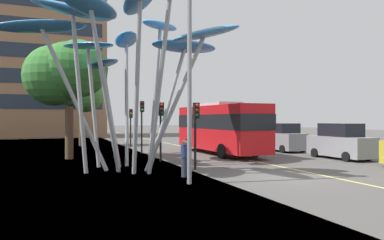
# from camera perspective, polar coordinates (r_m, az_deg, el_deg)

# --- Properties ---
(ground) EXTENTS (120.00, 240.00, 0.10)m
(ground) POSITION_cam_1_polar(r_m,az_deg,el_deg) (16.37, 12.31, -9.07)
(ground) COLOR #54514F
(red_bus) EXTENTS (2.86, 10.47, 3.76)m
(red_bus) POSITION_cam_1_polar(r_m,az_deg,el_deg) (26.74, 4.34, -0.93)
(red_bus) COLOR red
(red_bus) RESTS_ON ground
(leaf_sculpture) EXTENTS (11.79, 10.35, 9.10)m
(leaf_sculpture) POSITION_cam_1_polar(r_m,az_deg,el_deg) (19.04, -10.46, 12.70)
(leaf_sculpture) COLOR #9EA0A5
(leaf_sculpture) RESTS_ON ground
(traffic_light_kerb_near) EXTENTS (0.28, 0.42, 3.40)m
(traffic_light_kerb_near) POSITION_cam_1_polar(r_m,az_deg,el_deg) (18.38, 0.63, -0.17)
(traffic_light_kerb_near) COLOR black
(traffic_light_kerb_near) RESTS_ON ground
(traffic_light_kerb_far) EXTENTS (0.28, 0.42, 3.56)m
(traffic_light_kerb_far) POSITION_cam_1_polar(r_m,az_deg,el_deg) (21.94, -4.88, 0.19)
(traffic_light_kerb_far) COLOR black
(traffic_light_kerb_far) RESTS_ON ground
(traffic_light_island_mid) EXTENTS (0.28, 0.42, 3.89)m
(traffic_light_island_mid) POSITION_cam_1_polar(r_m,az_deg,el_deg) (27.26, -7.86, 0.68)
(traffic_light_island_mid) COLOR black
(traffic_light_island_mid) RESTS_ON ground
(traffic_light_opposite) EXTENTS (0.28, 0.42, 3.44)m
(traffic_light_opposite) POSITION_cam_1_polar(r_m,az_deg,el_deg) (33.04, -9.58, 0.07)
(traffic_light_opposite) COLOR black
(traffic_light_opposite) RESTS_ON ground
(car_parked_mid) EXTENTS (1.96, 4.46, 2.28)m
(car_parked_mid) POSITION_cam_1_polar(r_m,az_deg,el_deg) (25.33, 22.28, -3.26)
(car_parked_mid) COLOR gray
(car_parked_mid) RESTS_ON ground
(car_parked_far) EXTENTS (2.03, 4.00, 2.22)m
(car_parked_far) POSITION_cam_1_polar(r_m,az_deg,el_deg) (29.65, 14.07, -2.78)
(car_parked_far) COLOR gray
(car_parked_far) RESTS_ON ground
(car_side_street) EXTENTS (2.08, 4.34, 2.11)m
(car_side_street) POSITION_cam_1_polar(r_m,az_deg,el_deg) (34.80, 8.46, -2.41)
(car_side_street) COLOR maroon
(car_side_street) RESTS_ON ground
(car_far_side) EXTENTS (2.07, 4.57, 2.06)m
(car_far_side) POSITION_cam_1_polar(r_m,az_deg,el_deg) (40.75, 4.45, -2.05)
(car_far_side) COLOR maroon
(car_far_side) RESTS_ON ground
(street_lamp) EXTENTS (1.71, 0.44, 8.16)m
(street_lamp) POSITION_cam_1_polar(r_m,az_deg,el_deg) (14.73, 0.94, 10.26)
(street_lamp) COLOR gray
(street_lamp) RESTS_ON ground
(tree_pavement_near) EXTENTS (5.39, 4.50, 7.84)m
(tree_pavement_near) POSITION_cam_1_polar(r_m,az_deg,el_deg) (25.07, -19.05, 7.10)
(tree_pavement_near) COLOR brown
(tree_pavement_near) RESTS_ON ground
(tree_pavement_far) EXTENTS (4.28, 3.80, 7.71)m
(tree_pavement_far) POSITION_cam_1_polar(r_m,az_deg,el_deg) (35.67, -17.23, 4.67)
(tree_pavement_far) COLOR brown
(tree_pavement_far) RESTS_ON ground
(pedestrian) EXTENTS (0.34, 0.34, 1.66)m
(pedestrian) POSITION_cam_1_polar(r_m,az_deg,el_deg) (16.20, -1.17, -6.03)
(pedestrian) COLOR #2D3342
(pedestrian) RESTS_ON ground
(backdrop_building) EXTENTS (22.03, 12.64, 19.57)m
(backdrop_building) POSITION_cam_1_polar(r_m,az_deg,el_deg) (57.34, -25.17, 7.42)
(backdrop_building) COLOR #936B4C
(backdrop_building) RESTS_ON ground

